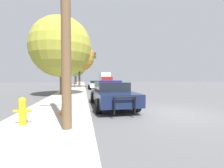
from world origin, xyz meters
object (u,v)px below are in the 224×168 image
Objects in this scene: car_background_midblock at (95,84)px; tree_sidewalk_near at (61,47)px; car_background_distant at (101,81)px; tree_sidewalk_mid at (79,57)px; police_car at (111,93)px; box_truck at (105,78)px; utility_pole at (66,7)px; tree_sidewalk_far at (76,67)px; traffic_light at (83,62)px; traffic_cone at (64,109)px; fire_hydrant at (23,110)px.

tree_sidewalk_near reaches higher than car_background_midblock.
car_background_distant is 0.69× the size of tree_sidewalk_near.
tree_sidewalk_near is (-1.26, -11.70, -0.81)m from tree_sidewalk_mid.
police_car is at bearing -82.87° from tree_sidewalk_mid.
utility_pole is at bearing 77.87° from box_truck.
box_truck is at bearing 76.10° from car_background_midblock.
box_truck is 1.21× the size of tree_sidewalk_far.
traffic_light reaches higher than box_truck.
police_car is at bearing -83.57° from tree_sidewalk_far.
utility_pole is at bearing -81.38° from tree_sidewalk_near.
tree_sidewalk_mid reaches higher than traffic_cone.
tree_sidewalk_mid reaches higher than utility_pole.
box_truck is 14.35m from tree_sidewalk_mid.
tree_sidewalk_mid is (-2.17, 17.35, 4.39)m from police_car.
fire_hydrant is 0.12× the size of tree_sidewalk_near.
car_background_distant is at bearing 81.38° from traffic_cone.
traffic_light is (1.75, 19.44, 3.56)m from fire_hydrant.
car_background_midblock is 16.48m from box_truck.
utility_pole is at bearing 61.57° from police_car.
car_background_midblock is (1.77, -2.35, -3.47)m from traffic_light.
car_background_midblock is 9.52× the size of traffic_cone.
traffic_cone is (-2.30, -2.08, -0.37)m from police_car.
box_truck is at bearing 79.12° from traffic_cone.
traffic_light is (-1.61, 16.22, 3.41)m from police_car.
police_car is 16.65m from traffic_light.
tree_sidewalk_near is (-1.81, -10.56, 0.17)m from traffic_light.
traffic_light is 14.94m from box_truck.
tree_sidewalk_near is (-3.43, 5.65, 3.58)m from police_car.
utility_pole is 1.15× the size of traffic_light.
car_background_distant is 41.40m from traffic_cone.
fire_hydrant is 17.46m from car_background_midblock.
fire_hydrant is 0.15× the size of traffic_light.
utility_pole is 18.06m from car_background_midblock.
tree_sidewalk_far is at bearing 91.86° from traffic_cone.
traffic_light is 0.90× the size of tree_sidewalk_far.
utility_pole is at bearing -92.87° from car_background_distant.
traffic_light is at bearing 65.93° from box_truck.
tree_sidewalk_near reaches higher than fire_hydrant.
tree_sidewalk_mid is at bearing 116.13° from traffic_light.
box_truck is 16.82× the size of traffic_cone.
traffic_light is at bearing -82.67° from tree_sidewalk_far.
traffic_cone is at bearing -93.63° from car_background_distant.
box_truck reaches higher than traffic_cone.
car_background_midblock is at bearing 78.37° from fire_hydrant.
utility_pole is 3.64m from traffic_cone.
fire_hydrant is at bearing -132.90° from traffic_cone.
utility_pole is 34.28m from box_truck.
tree_sidewalk_near is at bearing 98.28° from traffic_cone.
tree_sidewalk_far reaches higher than fire_hydrant.
tree_sidewalk_mid reaches higher than tree_sidewalk_near.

